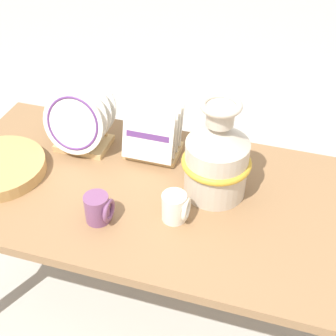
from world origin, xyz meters
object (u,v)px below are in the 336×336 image
(dish_rack_round_plates, at_px, (80,123))
(dish_rack_square_plates, at_px, (153,136))
(ceramic_vase, at_px, (217,157))
(mug_plum_glaze, at_px, (98,209))
(mug_cream_glaze, at_px, (176,207))

(dish_rack_round_plates, relative_size, dish_rack_square_plates, 1.22)
(ceramic_vase, relative_size, mug_plum_glaze, 3.58)
(ceramic_vase, relative_size, mug_cream_glaze, 3.58)
(ceramic_vase, xyz_separation_m, mug_plum_glaze, (-0.31, -0.24, -0.10))
(dish_rack_square_plates, xyz_separation_m, mug_cream_glaze, (0.17, -0.30, -0.03))
(dish_rack_round_plates, bearing_deg, mug_cream_glaze, -30.69)
(mug_cream_glaze, bearing_deg, mug_plum_glaze, -161.64)
(dish_rack_square_plates, xyz_separation_m, mug_plum_glaze, (-0.05, -0.38, -0.03))
(mug_plum_glaze, relative_size, mug_cream_glaze, 1.00)
(ceramic_vase, distance_m, mug_cream_glaze, 0.21)
(dish_rack_round_plates, relative_size, mug_cream_glaze, 2.60)
(dish_rack_square_plates, bearing_deg, ceramic_vase, -28.36)
(ceramic_vase, distance_m, mug_plum_glaze, 0.41)
(dish_rack_round_plates, height_order, dish_rack_square_plates, dish_rack_round_plates)
(mug_plum_glaze, distance_m, mug_cream_glaze, 0.24)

